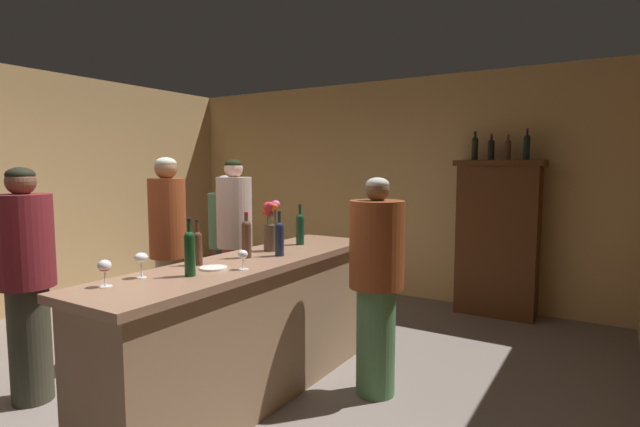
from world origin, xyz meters
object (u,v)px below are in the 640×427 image
at_px(display_bottle_left, 475,147).
at_px(wine_bottle_malbec, 279,237).
at_px(wine_bottle_syrah, 197,246).
at_px(display_bottle_midright, 527,146).
at_px(bar_counter, 249,329).
at_px(display_cabinet, 497,235).
at_px(wine_glass_front, 243,256).
at_px(patron_near_entrance, 227,241).
at_px(flower_arrangement, 270,225).
at_px(wine_glass_rear, 141,258).
at_px(wine_bottle_merlot, 190,251).
at_px(wine_bottle_rose, 246,237).
at_px(display_bottle_midleft, 491,149).
at_px(cheese_plate, 213,268).
at_px(bartender, 376,279).
at_px(wine_glass_mid, 105,267).
at_px(wine_bottle_pinot, 300,227).
at_px(display_bottle_center, 508,149).
at_px(patron_redhead, 168,248).
at_px(patron_in_grey, 26,276).
at_px(patron_in_navy, 235,241).

bearing_deg(display_bottle_left, wine_bottle_malbec, -104.46).
distance_m(wine_bottle_syrah, display_bottle_midright, 3.63).
distance_m(bar_counter, display_cabinet, 3.14).
xyz_separation_m(wine_glass_front, patron_near_entrance, (-1.58, 1.57, -0.24)).
xyz_separation_m(wine_bottle_syrah, flower_arrangement, (0.08, 0.67, 0.07)).
distance_m(wine_bottle_malbec, wine_glass_rear, 1.01).
bearing_deg(bar_counter, wine_glass_front, -55.27).
bearing_deg(wine_bottle_syrah, flower_arrangement, 83.06).
bearing_deg(wine_glass_rear, wine_bottle_malbec, 74.51).
bearing_deg(wine_bottle_merlot, wine_bottle_rose, 98.40).
bearing_deg(bar_counter, display_bottle_midleft, 71.63).
bearing_deg(display_bottle_left, display_cabinet, 0.00).
bearing_deg(wine_bottle_merlot, cheese_plate, 96.25).
bearing_deg(bartender, wine_bottle_malbec, 35.64).
xyz_separation_m(wine_bottle_merlot, cheese_plate, (-0.02, 0.21, -0.14)).
height_order(wine_bottle_syrah, wine_glass_mid, wine_bottle_syrah).
height_order(wine_bottle_malbec, bartender, bartender).
relative_size(wine_bottle_pinot, bartender, 0.22).
bearing_deg(wine_glass_front, display_bottle_midleft, 76.10).
height_order(bar_counter, wine_glass_front, wine_glass_front).
bearing_deg(display_cabinet, patron_near_entrance, -146.75).
relative_size(cheese_plate, bartender, 0.11).
bearing_deg(display_cabinet, wine_glass_mid, -107.46).
distance_m(display_bottle_center, patron_near_entrance, 3.17).
distance_m(bar_counter, patron_near_entrance, 1.94).
distance_m(wine_glass_front, display_bottle_left, 3.33).
bearing_deg(patron_redhead, display_cabinet, 41.71).
bearing_deg(wine_bottle_syrah, patron_near_entrance, 127.38).
bearing_deg(display_bottle_midright, patron_in_grey, -124.64).
height_order(wine_bottle_merlot, bartender, bartender).
xyz_separation_m(wine_bottle_rose, patron_in_grey, (-1.21, -0.89, -0.25)).
distance_m(display_bottle_midleft, patron_near_entrance, 3.03).
bearing_deg(cheese_plate, wine_glass_mid, -105.33).
bearing_deg(flower_arrangement, bar_counter, -77.42).
relative_size(display_bottle_left, patron_in_navy, 0.19).
xyz_separation_m(display_bottle_midright, patron_in_grey, (-2.60, -3.76, -0.96)).
distance_m(wine_bottle_rose, display_bottle_midleft, 3.12).
bearing_deg(wine_bottle_merlot, bar_counter, 93.59).
height_order(bar_counter, flower_arrangement, flower_arrangement).
distance_m(wine_bottle_merlot, patron_near_entrance, 2.38).
xyz_separation_m(flower_arrangement, display_bottle_midleft, (1.05, 2.56, 0.64)).
relative_size(wine_bottle_malbec, wine_glass_rear, 2.18).
bearing_deg(wine_glass_mid, wine_glass_front, 64.52).
xyz_separation_m(wine_bottle_syrah, patron_in_navy, (-0.72, 1.16, -0.18)).
relative_size(flower_arrangement, display_bottle_midleft, 1.34).
bearing_deg(patron_in_navy, flower_arrangement, 7.65).
relative_size(display_bottle_left, patron_redhead, 0.18).
height_order(wine_bottle_pinot, patron_in_grey, patron_in_grey).
distance_m(bar_counter, flower_arrangement, 0.79).
distance_m(bar_counter, wine_bottle_malbec, 0.68).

